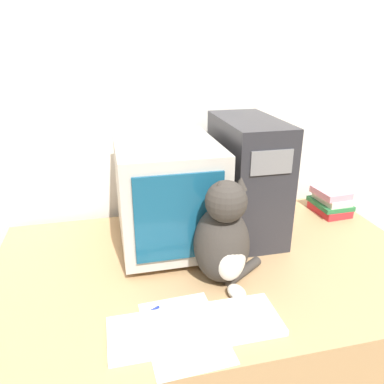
# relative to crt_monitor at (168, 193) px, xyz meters

# --- Properties ---
(wall_back) EXTENTS (7.00, 0.05, 2.50)m
(wall_back) POSITION_rel_crt_monitor_xyz_m (0.13, 0.35, 0.28)
(wall_back) COLOR silver
(wall_back) RESTS_ON ground_plane
(desk) EXTENTS (1.55, 0.93, 0.75)m
(desk) POSITION_rel_crt_monitor_xyz_m (0.13, -0.18, -0.59)
(desk) COLOR tan
(desk) RESTS_ON ground_plane
(crt_monitor) EXTENTS (0.37, 0.47, 0.41)m
(crt_monitor) POSITION_rel_crt_monitor_xyz_m (0.00, 0.00, 0.00)
(crt_monitor) COLOR #BCB7AD
(crt_monitor) RESTS_ON desk
(computer_tower) EXTENTS (0.22, 0.43, 0.47)m
(computer_tower) POSITION_rel_crt_monitor_xyz_m (0.33, 0.03, 0.02)
(computer_tower) COLOR #28282D
(computer_tower) RESTS_ON desk
(keyboard) EXTENTS (0.48, 0.17, 0.02)m
(keyboard) POSITION_rel_crt_monitor_xyz_m (-0.01, -0.50, -0.20)
(keyboard) COLOR silver
(keyboard) RESTS_ON desk
(cat) EXTENTS (0.27, 0.26, 0.37)m
(cat) POSITION_rel_crt_monitor_xyz_m (0.13, -0.29, -0.05)
(cat) COLOR #38332D
(cat) RESTS_ON desk
(book_stack) EXTENTS (0.15, 0.19, 0.12)m
(book_stack) POSITION_rel_crt_monitor_xyz_m (0.78, 0.11, -0.16)
(book_stack) COLOR red
(book_stack) RESTS_ON desk
(pen) EXTENTS (0.13, 0.07, 0.01)m
(pen) POSITION_rel_crt_monitor_xyz_m (-0.16, -0.42, -0.21)
(pen) COLOR navy
(pen) RESTS_ON desk
(paper_sheet) EXTENTS (0.23, 0.31, 0.00)m
(paper_sheet) POSITION_rel_crt_monitor_xyz_m (-0.04, -0.50, -0.21)
(paper_sheet) COLOR white
(paper_sheet) RESTS_ON desk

